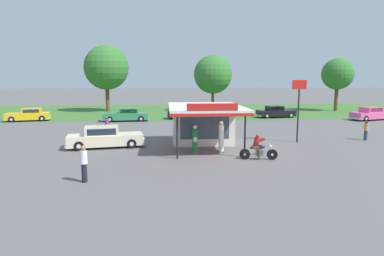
# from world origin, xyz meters

# --- Properties ---
(ground_plane) EXTENTS (300.00, 300.00, 0.00)m
(ground_plane) POSITION_xyz_m (0.00, 0.00, 0.00)
(ground_plane) COLOR #5B5959
(grass_verge_strip) EXTENTS (120.00, 24.00, 0.01)m
(grass_verge_strip) POSITION_xyz_m (0.00, 30.00, 0.00)
(grass_verge_strip) COLOR #3D6B2D
(grass_verge_strip) RESTS_ON ground
(service_station_kiosk) EXTENTS (5.09, 7.38, 3.40)m
(service_station_kiosk) POSITION_xyz_m (-1.67, 3.90, 1.73)
(service_station_kiosk) COLOR silver
(service_station_kiosk) RESTS_ON ground
(gas_pump_nearside) EXTENTS (0.44, 0.44, 1.85)m
(gas_pump_nearside) POSITION_xyz_m (-2.54, 0.80, 0.84)
(gas_pump_nearside) COLOR slate
(gas_pump_nearside) RESTS_ON ground
(gas_pump_offside) EXTENTS (0.44, 0.44, 2.09)m
(gas_pump_offside) POSITION_xyz_m (-0.80, 0.80, 0.96)
(gas_pump_offside) COLOR slate
(gas_pump_offside) RESTS_ON ground
(motorcycle_with_rider) EXTENTS (2.27, 0.71, 1.58)m
(motorcycle_with_rider) POSITION_xyz_m (1.09, -1.37, 0.65)
(motorcycle_with_rider) COLOR black
(motorcycle_with_rider) RESTS_ON ground
(featured_classic_sedan) EXTENTS (5.58, 2.66, 1.51)m
(featured_classic_sedan) POSITION_xyz_m (-8.78, 3.15, 0.69)
(featured_classic_sedan) COLOR beige
(featured_classic_sedan) RESTS_ON ground
(parked_car_back_row_centre_left) EXTENTS (5.40, 2.16, 1.48)m
(parked_car_back_row_centre_left) POSITION_xyz_m (-8.90, 18.26, 0.68)
(parked_car_back_row_centre_left) COLOR #2D844C
(parked_car_back_row_centre_left) RESTS_ON ground
(parked_car_second_row_spare) EXTENTS (5.05, 2.36, 1.44)m
(parked_car_second_row_spare) POSITION_xyz_m (9.37, 20.48, 0.66)
(parked_car_second_row_spare) COLOR black
(parked_car_second_row_spare) RESTS_ON ground
(parked_car_back_row_centre) EXTENTS (5.51, 3.06, 1.54)m
(parked_car_back_row_centre) POSITION_xyz_m (19.74, 17.04, 0.70)
(parked_car_back_row_centre) COLOR #E55993
(parked_car_back_row_centre) RESTS_ON ground
(parked_car_back_row_far_left) EXTENTS (5.08, 2.77, 1.45)m
(parked_car_back_row_far_left) POSITION_xyz_m (-20.10, 19.32, 0.67)
(parked_car_back_row_far_left) COLOR gold
(parked_car_back_row_far_left) RESTS_ON ground
(parked_car_back_row_centre_right) EXTENTS (5.69, 2.42, 1.55)m
(parked_car_back_row_centre_right) POSITION_xyz_m (-1.34, 19.73, 0.70)
(parked_car_back_row_centre_right) COLOR black
(parked_car_back_row_centre_right) RESTS_ON ground
(bystander_strolling_foreground) EXTENTS (0.36, 0.36, 1.65)m
(bystander_strolling_foreground) POSITION_xyz_m (-9.31, 7.45, 0.88)
(bystander_strolling_foreground) COLOR black
(bystander_strolling_foreground) RESTS_ON ground
(bystander_admiring_sedan) EXTENTS (0.34, 0.34, 1.51)m
(bystander_admiring_sedan) POSITION_xyz_m (11.39, 4.39, 0.80)
(bystander_admiring_sedan) COLOR #2D3351
(bystander_admiring_sedan) RESTS_ON ground
(bystander_chatting_near_pumps) EXTENTS (0.34, 0.34, 1.76)m
(bystander_chatting_near_pumps) POSITION_xyz_m (-8.33, -5.21, 0.94)
(bystander_chatting_near_pumps) COLOR black
(bystander_chatting_near_pumps) RESTS_ON ground
(tree_oak_far_left) EXTENTS (4.66, 4.66, 7.83)m
(tree_oak_far_left) POSITION_xyz_m (21.15, 28.31, 5.47)
(tree_oak_far_left) COLOR brown
(tree_oak_far_left) RESTS_ON ground
(tree_oak_distant_spare) EXTENTS (6.45, 6.45, 9.63)m
(tree_oak_distant_spare) POSITION_xyz_m (-12.97, 30.21, 6.29)
(tree_oak_distant_spare) COLOR brown
(tree_oak_distant_spare) RESTS_ON ground
(tree_oak_left) EXTENTS (5.57, 5.57, 8.20)m
(tree_oak_left) POSITION_xyz_m (2.56, 28.76, 5.40)
(tree_oak_left) COLOR brown
(tree_oak_left) RESTS_ON ground
(roadside_pole_sign) EXTENTS (1.10, 0.12, 4.75)m
(roadside_pole_sign) POSITION_xyz_m (5.63, 3.96, 3.24)
(roadside_pole_sign) COLOR black
(roadside_pole_sign) RESTS_ON ground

